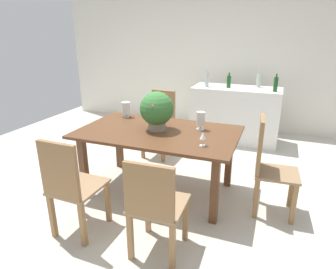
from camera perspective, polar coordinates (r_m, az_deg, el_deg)
ground_plane at (r=3.87m, az=-0.35°, el=-8.84°), size 7.04×7.04×0.00m
back_wall at (r=5.93m, az=9.07°, el=14.08°), size 6.40×0.10×2.60m
dining_table at (r=3.38m, az=-1.94°, el=-0.84°), size 1.82×1.09×0.76m
chair_far_left at (r=4.50m, az=-1.42°, el=2.79°), size 0.44×0.46×0.99m
chair_near_left at (r=2.80m, az=-18.56°, el=-9.25°), size 0.43×0.48×0.98m
chair_near_right at (r=2.43m, az=-2.64°, el=-13.48°), size 0.46×0.47×0.92m
chair_foot_end at (r=3.18m, az=18.92°, el=-5.27°), size 0.46×0.43×1.04m
flower_centerpiece at (r=3.32m, az=-2.22°, el=4.85°), size 0.39×0.39×0.45m
crystal_vase_left at (r=3.90m, az=-8.25°, el=5.07°), size 0.12×0.12×0.20m
crystal_vase_center_near at (r=3.37m, az=6.41°, el=2.97°), size 0.10×0.10×0.21m
wine_glass at (r=2.90m, az=6.85°, el=-0.35°), size 0.07×0.07×0.14m
kitchen_counter at (r=5.22m, az=12.96°, el=3.84°), size 1.47×0.65×0.94m
wine_bottle_dark at (r=5.09m, az=7.60°, el=10.56°), size 0.07×0.07×0.28m
wine_bottle_green at (r=5.07m, az=11.81°, el=10.11°), size 0.07×0.07×0.25m
wine_bottle_tall at (r=4.92m, az=20.31°, el=9.22°), size 0.07×0.07×0.28m
wine_bottle_amber at (r=5.25m, az=17.31°, el=10.10°), size 0.07×0.07×0.31m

